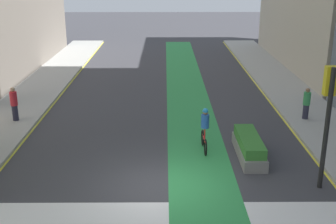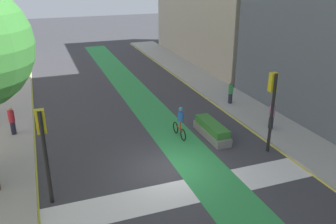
% 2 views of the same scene
% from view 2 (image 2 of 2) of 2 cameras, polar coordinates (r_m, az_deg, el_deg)
% --- Properties ---
extents(ground_plane, '(120.00, 120.00, 0.00)m').
position_cam_2_polar(ground_plane, '(17.16, 0.28, -9.04)').
color(ground_plane, '#38383D').
extents(bike_lane_paint, '(2.40, 60.00, 0.01)m').
position_cam_2_polar(bike_lane_paint, '(17.65, 4.73, -8.16)').
color(bike_lane_paint, '#2D8C47').
rests_on(bike_lane_paint, ground_plane).
extents(crosswalk_band, '(12.00, 1.80, 0.01)m').
position_cam_2_polar(crosswalk_band, '(15.60, 2.94, -12.58)').
color(crosswalk_band, silver).
rests_on(crosswalk_band, ground_plane).
extents(curb_stripe_left, '(0.16, 60.00, 0.01)m').
position_cam_2_polar(curb_stripe_left, '(16.37, -20.27, -12.26)').
color(curb_stripe_left, yellow).
rests_on(curb_stripe_left, ground_plane).
extents(sidewalk_right, '(3.00, 60.00, 0.15)m').
position_cam_2_polar(sidewalk_right, '(20.67, 20.20, -4.58)').
color(sidewalk_right, '#9E9E99').
rests_on(sidewalk_right, ground_plane).
extents(curb_stripe_right, '(0.16, 60.00, 0.01)m').
position_cam_2_polar(curb_stripe_right, '(19.82, 16.82, -5.53)').
color(curb_stripe_right, yellow).
rests_on(curb_stripe_right, ground_plane).
extents(traffic_signal_near_right, '(0.35, 0.52, 4.17)m').
position_cam_2_polar(traffic_signal_near_right, '(18.35, 16.33, 2.25)').
color(traffic_signal_near_right, black).
rests_on(traffic_signal_near_right, ground_plane).
extents(traffic_signal_near_left, '(0.35, 0.52, 3.98)m').
position_cam_2_polar(traffic_signal_near_left, '(14.44, -19.35, -4.11)').
color(traffic_signal_near_left, black).
rests_on(traffic_signal_near_left, ground_plane).
extents(cyclist_in_lane, '(0.32, 1.73, 1.86)m').
position_cam_2_polar(cyclist_in_lane, '(19.75, 1.94, -1.52)').
color(cyclist_in_lane, black).
rests_on(cyclist_in_lane, ground_plane).
extents(pedestrian_sidewalk_right_a, '(0.34, 0.34, 1.58)m').
position_cam_2_polar(pedestrian_sidewalk_right_a, '(21.48, 16.26, -0.51)').
color(pedestrian_sidewalk_right_a, '#262638').
rests_on(pedestrian_sidewalk_right_a, sidewalk_right).
extents(pedestrian_sidewalk_left_a, '(0.34, 0.34, 1.63)m').
position_cam_2_polar(pedestrian_sidewalk_left_a, '(21.68, -23.71, -1.24)').
color(pedestrian_sidewalk_left_a, '#262638').
rests_on(pedestrian_sidewalk_left_a, sidewalk_left).
extents(pedestrian_sidewalk_right_b, '(0.34, 0.34, 1.53)m').
position_cam_2_polar(pedestrian_sidewalk_right_b, '(24.91, 9.99, 3.10)').
color(pedestrian_sidewalk_right_b, '#262638').
rests_on(pedestrian_sidewalk_right_b, sidewalk_right).
extents(median_planter, '(0.88, 3.14, 0.85)m').
position_cam_2_polar(median_planter, '(20.21, 7.02, -2.88)').
color(median_planter, slate).
rests_on(median_planter, ground_plane).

